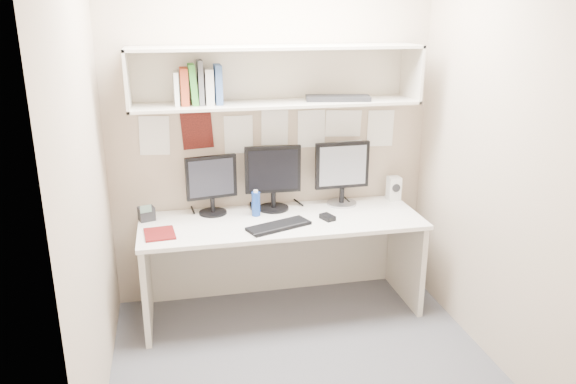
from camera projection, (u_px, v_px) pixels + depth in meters
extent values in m
cube|color=#4A4A4F|center=(302.00, 359.00, 3.63)|extent=(2.40, 2.00, 0.01)
cube|color=tan|center=(272.00, 130.00, 4.15)|extent=(2.40, 0.02, 2.60)
cube|color=tan|center=(361.00, 228.00, 2.29)|extent=(2.40, 0.02, 2.60)
cube|color=tan|center=(85.00, 178.00, 2.99)|extent=(0.02, 2.00, 2.60)
cube|color=tan|center=(492.00, 154.00, 3.46)|extent=(0.02, 2.00, 2.60)
cube|color=silver|center=(282.00, 221.00, 4.00)|extent=(2.00, 0.70, 0.03)
cube|color=beige|center=(274.00, 250.00, 4.42)|extent=(1.96, 0.02, 0.70)
cube|color=beige|center=(277.00, 103.00, 3.90)|extent=(2.00, 0.38, 0.02)
cube|color=beige|center=(276.00, 47.00, 3.78)|extent=(2.00, 0.38, 0.02)
cube|color=beige|center=(272.00, 73.00, 4.01)|extent=(2.00, 0.02, 0.40)
cube|color=beige|center=(127.00, 79.00, 3.65)|extent=(0.02, 0.38, 0.40)
cube|color=beige|center=(411.00, 73.00, 4.04)|extent=(0.02, 0.38, 0.40)
cylinder|color=black|center=(213.00, 213.00, 4.10)|extent=(0.20, 0.20, 0.01)
cylinder|color=black|center=(213.00, 205.00, 4.09)|extent=(0.03, 0.03, 0.10)
cube|color=black|center=(211.00, 177.00, 4.03)|extent=(0.37, 0.10, 0.31)
cube|color=black|center=(212.00, 178.00, 4.01)|extent=(0.32, 0.06, 0.27)
cylinder|color=black|center=(274.00, 208.00, 4.19)|extent=(0.23, 0.23, 0.02)
cylinder|color=black|center=(273.00, 200.00, 4.17)|extent=(0.04, 0.04, 0.11)
cube|color=black|center=(273.00, 169.00, 4.11)|extent=(0.41, 0.05, 0.35)
cube|color=black|center=(273.00, 170.00, 4.09)|extent=(0.36, 0.02, 0.30)
cylinder|color=#A5A5AA|center=(342.00, 203.00, 4.30)|extent=(0.23, 0.23, 0.02)
cylinder|color=black|center=(342.00, 195.00, 4.28)|extent=(0.04, 0.04, 0.11)
cube|color=black|center=(342.00, 165.00, 4.22)|extent=(0.42, 0.04, 0.35)
cube|color=#ADADB2|center=(343.00, 166.00, 4.20)|extent=(0.36, 0.01, 0.30)
cube|color=black|center=(279.00, 226.00, 3.84)|extent=(0.47, 0.31, 0.02)
cube|color=black|center=(327.00, 217.00, 3.98)|extent=(0.10, 0.13, 0.03)
cube|color=silver|center=(394.00, 188.00, 4.38)|extent=(0.09, 0.09, 0.19)
cylinder|color=black|center=(396.00, 188.00, 4.32)|extent=(0.07, 0.01, 0.07)
cylinder|color=navy|center=(256.00, 204.00, 4.04)|extent=(0.06, 0.06, 0.18)
cylinder|color=white|center=(256.00, 192.00, 4.01)|extent=(0.03, 0.03, 0.02)
cube|color=#5A0F0F|center=(160.00, 234.00, 3.72)|extent=(0.22, 0.26, 0.01)
cube|color=black|center=(147.00, 214.00, 3.96)|extent=(0.13, 0.12, 0.10)
cube|color=#4C6659|center=(146.00, 209.00, 3.90)|extent=(0.08, 0.03, 0.05)
cube|color=white|center=(176.00, 88.00, 3.74)|extent=(0.03, 0.18, 0.22)
cube|color=#9D371D|center=(184.00, 86.00, 3.75)|extent=(0.05, 0.18, 0.25)
cube|color=#31802A|center=(193.00, 84.00, 3.76)|extent=(0.04, 0.18, 0.27)
cube|color=#4A4C4F|center=(200.00, 82.00, 3.76)|extent=(0.03, 0.18, 0.29)
cube|color=beige|center=(209.00, 86.00, 3.78)|extent=(0.05, 0.18, 0.24)
cube|color=#37548A|center=(218.00, 84.00, 3.79)|extent=(0.05, 0.18, 0.26)
cube|color=black|center=(338.00, 98.00, 3.96)|extent=(0.48, 0.26, 0.03)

